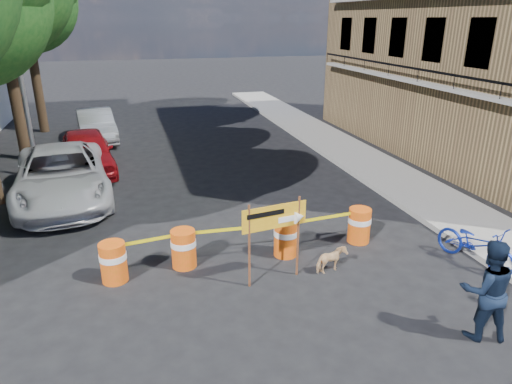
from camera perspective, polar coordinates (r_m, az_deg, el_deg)
ground at (r=9.76m, az=2.55°, el=-12.47°), size 120.00×120.00×0.00m
sidewalk_east at (r=17.15m, az=16.18°, el=2.07°), size 2.40×40.00×0.15m
apartment_building at (r=21.47m, az=29.15°, el=20.15°), size 8.00×16.00×12.00m
streetlamp at (r=17.57m, az=-27.62°, el=15.41°), size 1.25×0.18×8.00m
barrel_far_left at (r=10.38m, az=-17.40°, el=-8.28°), size 0.58×0.58×0.90m
barrel_mid_left at (r=10.60m, az=-9.04°, el=-6.89°), size 0.58×0.58×0.90m
barrel_mid_right at (r=10.96m, az=3.73°, el=-5.66°), size 0.58×0.58×0.90m
barrel_far_right at (r=11.88m, az=12.78°, el=-3.99°), size 0.58×0.58×0.90m
detour_sign at (r=9.59m, az=3.37°, el=-3.70°), size 1.45×0.34×1.88m
pedestrian at (r=9.03m, az=26.86°, el=-10.88°), size 1.09×0.96×1.90m
bicycle at (r=11.53m, az=26.12°, el=-3.84°), size 0.96×1.17×1.92m
dog at (r=10.45m, az=9.41°, el=-8.41°), size 0.77×0.50×0.60m
suv_white at (r=15.39m, az=-23.11°, el=1.96°), size 3.29×6.10×1.63m
sedan_red at (r=17.95m, az=-20.46°, el=4.74°), size 2.38×4.74×1.55m
sedan_silver at (r=22.64m, az=-19.38°, el=7.87°), size 2.10×4.52×1.43m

